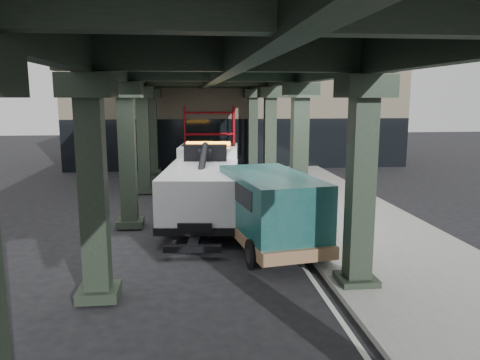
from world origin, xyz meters
TOP-DOWN VIEW (x-y plane):
  - ground at (0.00, 0.00)m, footprint 90.00×90.00m
  - sidewalk at (4.50, 2.00)m, footprint 5.00×40.00m
  - lane_stripe at (1.70, 2.00)m, footprint 0.12×38.00m
  - viaduct at (-0.40, 2.00)m, footprint 7.40×32.00m
  - building at (2.00, 20.00)m, footprint 22.00×10.00m
  - scaffolding at (0.00, 14.64)m, footprint 3.08×0.88m
  - tow_truck at (-0.70, 3.49)m, footprint 3.33×8.83m
  - towed_van at (1.01, -0.57)m, footprint 3.03×5.90m

SIDE VIEW (x-z plane):
  - ground at x=0.00m, z-range 0.00..0.00m
  - lane_stripe at x=1.70m, z-range 0.00..0.01m
  - sidewalk at x=4.50m, z-range 0.00..0.15m
  - towed_van at x=1.01m, z-range 0.09..2.37m
  - tow_truck at x=-0.70m, z-range -0.04..2.80m
  - scaffolding at x=0.00m, z-range 0.11..4.11m
  - building at x=2.00m, z-range 0.00..8.00m
  - viaduct at x=-0.40m, z-range 2.26..8.66m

